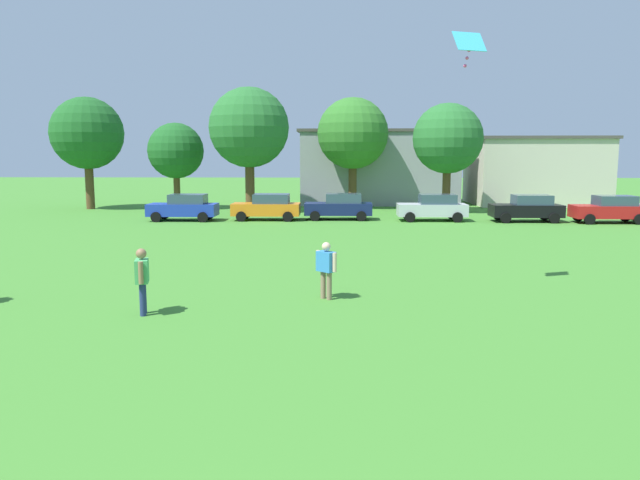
# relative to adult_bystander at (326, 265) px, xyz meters

# --- Properties ---
(ground_plane) EXTENTS (160.00, 160.00, 0.00)m
(ground_plane) POSITION_rel_adult_bystander_xyz_m (-1.11, 15.47, -0.99)
(ground_plane) COLOR #42842D
(adult_bystander) EXTENTS (0.61, 0.59, 1.66)m
(adult_bystander) POSITION_rel_adult_bystander_xyz_m (0.00, 0.00, 0.00)
(adult_bystander) COLOR #8C7259
(adult_bystander) RESTS_ON ground
(bystander_midfield) EXTENTS (0.45, 0.81, 1.75)m
(bystander_midfield) POSITION_rel_adult_bystander_xyz_m (-4.73, -1.90, 0.05)
(bystander_midfield) COLOR navy
(bystander_midfield) RESTS_ON ground
(kite) EXTENTS (1.02, 0.72, 1.04)m
(kite) POSITION_rel_adult_bystander_xyz_m (4.10, 1.17, 6.32)
(kite) COLOR #3FBFE5
(parked_car_blue_0) EXTENTS (4.30, 2.02, 1.68)m
(parked_car_blue_0) POSITION_rel_adult_bystander_xyz_m (-9.48, 20.94, -0.13)
(parked_car_blue_0) COLOR #1E38AD
(parked_car_blue_0) RESTS_ON ground
(parked_car_orange_1) EXTENTS (4.30, 2.02, 1.68)m
(parked_car_orange_1) POSITION_rel_adult_bystander_xyz_m (-4.25, 21.42, -0.13)
(parked_car_orange_1) COLOR orange
(parked_car_orange_1) RESTS_ON ground
(parked_car_navy_2) EXTENTS (4.30, 2.02, 1.68)m
(parked_car_navy_2) POSITION_rel_adult_bystander_xyz_m (0.35, 21.89, -0.13)
(parked_car_navy_2) COLOR #141E4C
(parked_car_navy_2) RESTS_ON ground
(parked_car_silver_3) EXTENTS (4.30, 2.02, 1.68)m
(parked_car_silver_3) POSITION_rel_adult_bystander_xyz_m (6.26, 21.35, -0.13)
(parked_car_silver_3) COLOR silver
(parked_car_silver_3) RESTS_ON ground
(parked_car_black_4) EXTENTS (4.30, 2.02, 1.68)m
(parked_car_black_4) POSITION_rel_adult_bystander_xyz_m (12.04, 21.02, -0.13)
(parked_car_black_4) COLOR black
(parked_car_black_4) RESTS_ON ground
(parked_car_red_5) EXTENTS (4.30, 2.02, 1.68)m
(parked_car_red_5) POSITION_rel_adult_bystander_xyz_m (16.89, 20.51, -0.13)
(parked_car_red_5) COLOR red
(parked_car_red_5) RESTS_ON ground
(tree_far_left) EXTENTS (5.46, 5.46, 8.50)m
(tree_far_left) POSITION_rel_adult_bystander_xyz_m (-18.88, 29.12, 4.75)
(tree_far_left) COLOR brown
(tree_far_left) RESTS_ON ground
(tree_left) EXTENTS (4.21, 4.21, 6.56)m
(tree_left) POSITION_rel_adult_bystander_xyz_m (-12.11, 29.10, 3.44)
(tree_left) COLOR brown
(tree_left) RESTS_ON ground
(tree_center) EXTENTS (5.76, 5.76, 8.97)m
(tree_center) POSITION_rel_adult_bystander_xyz_m (-6.19, 27.06, 5.07)
(tree_center) COLOR brown
(tree_center) RESTS_ON ground
(tree_right) EXTENTS (5.46, 5.46, 8.51)m
(tree_right) POSITION_rel_adult_bystander_xyz_m (1.34, 30.34, 4.76)
(tree_right) COLOR brown
(tree_right) RESTS_ON ground
(tree_far_right) EXTENTS (5.01, 5.01, 7.81)m
(tree_far_right) POSITION_rel_adult_bystander_xyz_m (8.05, 27.14, 4.29)
(tree_far_right) COLOR brown
(tree_far_right) RESTS_ON ground
(house_left) EXTENTS (13.49, 6.53, 6.22)m
(house_left) POSITION_rel_adult_bystander_xyz_m (3.62, 35.22, 2.13)
(house_left) COLOR #9999A3
(house_left) RESTS_ON ground
(house_right) EXTENTS (10.75, 8.36, 5.62)m
(house_right) POSITION_rel_adult_bystander_xyz_m (16.78, 35.22, 1.83)
(house_right) COLOR beige
(house_right) RESTS_ON ground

